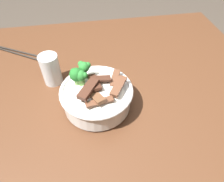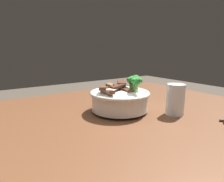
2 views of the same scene
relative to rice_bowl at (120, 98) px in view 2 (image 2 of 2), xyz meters
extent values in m
cube|color=#56331E|center=(0.03, 0.06, -0.08)|extent=(1.12, 0.93, 0.05)
cube|color=#56331E|center=(-0.44, -0.32, -0.47)|extent=(0.09, 0.09, 0.74)
cylinder|color=white|center=(0.00, 0.00, -0.05)|extent=(0.10, 0.10, 0.01)
cylinder|color=white|center=(0.00, 0.00, -0.01)|extent=(0.20, 0.20, 0.06)
torus|color=white|center=(0.00, 0.00, 0.02)|extent=(0.21, 0.21, 0.01)
ellipsoid|color=white|center=(0.00, 0.00, 0.01)|extent=(0.17, 0.17, 0.05)
cube|color=brown|center=(0.06, -0.02, 0.04)|extent=(0.06, 0.07, 0.02)
cube|color=#4C2B1E|center=(0.00, 0.01, 0.04)|extent=(0.04, 0.08, 0.02)
cube|color=#4C2B1E|center=(0.02, 0.01, 0.04)|extent=(0.05, 0.02, 0.01)
cube|color=brown|center=(0.00, -0.04, 0.03)|extent=(0.05, 0.06, 0.02)
cube|color=brown|center=(0.06, 0.02, 0.03)|extent=(0.04, 0.06, 0.02)
cube|color=#4C2B1E|center=(-0.02, -0.02, 0.05)|extent=(0.06, 0.08, 0.01)
cube|color=brown|center=(0.00, -0.06, 0.03)|extent=(0.08, 0.03, 0.01)
cylinder|color=#6BA84C|center=(-0.03, 0.05, 0.04)|extent=(0.01, 0.01, 0.03)
sphere|color=#2D8433|center=(-0.03, 0.05, 0.06)|extent=(0.03, 0.03, 0.03)
sphere|color=#2D8433|center=(-0.01, 0.05, 0.06)|extent=(0.02, 0.02, 0.02)
sphere|color=#2D8433|center=(-0.03, 0.06, 0.07)|extent=(0.02, 0.02, 0.02)
cylinder|color=#6BA84C|center=(-0.04, 0.02, 0.04)|extent=(0.02, 0.02, 0.03)
sphere|color=#2D8433|center=(-0.04, 0.02, 0.06)|extent=(0.03, 0.03, 0.03)
sphere|color=#2D8433|center=(-0.03, 0.01, 0.06)|extent=(0.02, 0.02, 0.02)
sphere|color=#2D8433|center=(-0.04, 0.03, 0.06)|extent=(0.02, 0.02, 0.02)
cylinder|color=#7AB256|center=(-0.05, 0.02, 0.04)|extent=(0.02, 0.02, 0.02)
sphere|color=#237028|center=(-0.05, 0.02, 0.06)|extent=(0.04, 0.04, 0.04)
sphere|color=#237028|center=(-0.04, 0.03, 0.06)|extent=(0.02, 0.02, 0.02)
sphere|color=#237028|center=(-0.05, 0.04, 0.06)|extent=(0.02, 0.02, 0.02)
cylinder|color=white|center=(-0.13, 0.13, -0.05)|extent=(0.06, 0.06, 0.00)
cylinder|color=white|center=(-0.13, 0.13, 0.00)|extent=(0.06, 0.06, 0.10)
cylinder|color=silver|center=(-0.13, 0.13, -0.02)|extent=(0.05, 0.05, 0.06)
camera|label=1|loc=(-0.02, -0.39, 0.42)|focal=32.34mm
camera|label=2|loc=(0.39, 0.52, 0.16)|focal=31.00mm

